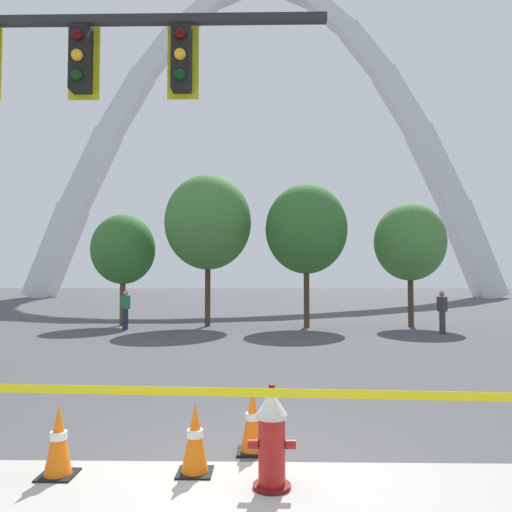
{
  "coord_description": "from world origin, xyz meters",
  "views": [
    {
      "loc": [
        0.31,
        -5.27,
        1.99
      ],
      "look_at": [
        0.11,
        5.0,
        2.5
      ],
      "focal_mm": 34.78,
      "sensor_mm": 36.0,
      "label": 1
    }
  ],
  "objects_px": {
    "fire_hydrant": "(272,439)",
    "traffic_cone_curb_edge": "(59,441)",
    "pedestrian_walking_left": "(442,312)",
    "traffic_cone_mid_sidewalk": "(253,421)",
    "monument_arch": "(263,152)",
    "pedestrian_standing_center": "(126,309)",
    "traffic_cone_by_hydrant": "(195,439)"
  },
  "relations": [
    {
      "from": "traffic_cone_curb_edge",
      "to": "pedestrian_walking_left",
      "type": "distance_m",
      "value": 16.12
    },
    {
      "from": "monument_arch",
      "to": "pedestrian_walking_left",
      "type": "bearing_deg",
      "value": -79.84
    },
    {
      "from": "pedestrian_standing_center",
      "to": "traffic_cone_mid_sidewalk",
      "type": "bearing_deg",
      "value": -68.74
    },
    {
      "from": "traffic_cone_by_hydrant",
      "to": "traffic_cone_mid_sidewalk",
      "type": "xyz_separation_m",
      "value": [
        0.58,
        0.65,
        0.0
      ]
    },
    {
      "from": "traffic_cone_curb_edge",
      "to": "pedestrian_walking_left",
      "type": "relative_size",
      "value": 0.46
    },
    {
      "from": "traffic_cone_mid_sidewalk",
      "to": "pedestrian_walking_left",
      "type": "distance_m",
      "value": 14.49
    },
    {
      "from": "traffic_cone_by_hydrant",
      "to": "traffic_cone_curb_edge",
      "type": "xyz_separation_m",
      "value": [
        -1.38,
        -0.1,
        0.0
      ]
    },
    {
      "from": "pedestrian_standing_center",
      "to": "monument_arch",
      "type": "bearing_deg",
      "value": 81.75
    },
    {
      "from": "traffic_cone_curb_edge",
      "to": "monument_arch",
      "type": "xyz_separation_m",
      "value": [
        1.8,
        52.01,
        16.55
      ]
    },
    {
      "from": "traffic_cone_curb_edge",
      "to": "pedestrian_standing_center",
      "type": "distance_m",
      "value": 15.38
    },
    {
      "from": "fire_hydrant",
      "to": "pedestrian_walking_left",
      "type": "bearing_deg",
      "value": 64.71
    },
    {
      "from": "pedestrian_walking_left",
      "to": "traffic_cone_mid_sidewalk",
      "type": "bearing_deg",
      "value": -117.73
    },
    {
      "from": "traffic_cone_mid_sidewalk",
      "to": "traffic_cone_curb_edge",
      "type": "relative_size",
      "value": 1.0
    },
    {
      "from": "traffic_cone_by_hydrant",
      "to": "traffic_cone_curb_edge",
      "type": "distance_m",
      "value": 1.38
    },
    {
      "from": "traffic_cone_by_hydrant",
      "to": "traffic_cone_mid_sidewalk",
      "type": "bearing_deg",
      "value": 48.43
    },
    {
      "from": "traffic_cone_by_hydrant",
      "to": "fire_hydrant",
      "type": "bearing_deg",
      "value": -23.37
    },
    {
      "from": "traffic_cone_mid_sidewalk",
      "to": "pedestrian_walking_left",
      "type": "relative_size",
      "value": 0.46
    },
    {
      "from": "fire_hydrant",
      "to": "monument_arch",
      "type": "relative_size",
      "value": 0.02
    },
    {
      "from": "pedestrian_walking_left",
      "to": "fire_hydrant",
      "type": "bearing_deg",
      "value": -115.29
    },
    {
      "from": "traffic_cone_mid_sidewalk",
      "to": "monument_arch",
      "type": "bearing_deg",
      "value": 90.17
    },
    {
      "from": "traffic_cone_by_hydrant",
      "to": "pedestrian_standing_center",
      "type": "height_order",
      "value": "pedestrian_standing_center"
    },
    {
      "from": "fire_hydrant",
      "to": "pedestrian_walking_left",
      "type": "height_order",
      "value": "pedestrian_walking_left"
    },
    {
      "from": "fire_hydrant",
      "to": "pedestrian_standing_center",
      "type": "height_order",
      "value": "pedestrian_standing_center"
    },
    {
      "from": "fire_hydrant",
      "to": "traffic_cone_curb_edge",
      "type": "xyz_separation_m",
      "value": [
        -2.17,
        0.25,
        -0.11
      ]
    },
    {
      "from": "traffic_cone_curb_edge",
      "to": "pedestrian_standing_center",
      "type": "height_order",
      "value": "pedestrian_standing_center"
    },
    {
      "from": "pedestrian_walking_left",
      "to": "pedestrian_standing_center",
      "type": "distance_m",
      "value": 12.34
    },
    {
      "from": "fire_hydrant",
      "to": "traffic_cone_mid_sidewalk",
      "type": "height_order",
      "value": "fire_hydrant"
    },
    {
      "from": "traffic_cone_mid_sidewalk",
      "to": "fire_hydrant",
      "type": "bearing_deg",
      "value": -78.02
    },
    {
      "from": "fire_hydrant",
      "to": "pedestrian_standing_center",
      "type": "bearing_deg",
      "value": 110.68
    },
    {
      "from": "traffic_cone_by_hydrant",
      "to": "pedestrian_standing_center",
      "type": "bearing_deg",
      "value": 108.43
    },
    {
      "from": "traffic_cone_by_hydrant",
      "to": "pedestrian_walking_left",
      "type": "height_order",
      "value": "pedestrian_walking_left"
    },
    {
      "from": "fire_hydrant",
      "to": "pedestrian_standing_center",
      "type": "distance_m",
      "value": 16.25
    }
  ]
}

